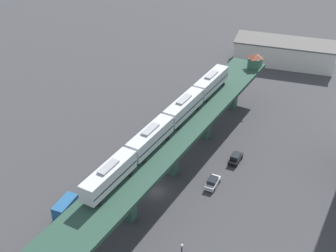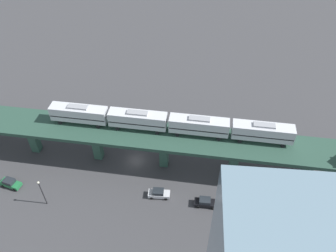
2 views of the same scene
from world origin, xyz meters
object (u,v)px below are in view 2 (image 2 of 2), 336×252
at_px(street_lamp, 42,191).
at_px(street_car_silver, 159,193).
at_px(street_car_black, 205,202).
at_px(delivery_truck, 95,119).
at_px(street_car_green, 10,183).
at_px(subway_train, 168,122).

bearing_deg(street_lamp, street_car_silver, 99.57).
bearing_deg(street_car_silver, street_car_black, 82.04).
height_order(delivery_truck, street_lamp, street_lamp).
height_order(street_car_silver, street_lamp, street_lamp).
bearing_deg(delivery_truck, street_car_green, -32.28).
bearing_deg(street_car_green, street_car_black, 88.34).
relative_size(street_car_silver, street_lamp, 0.64).
xyz_separation_m(delivery_truck, street_lamp, (24.09, -3.95, 2.35)).
xyz_separation_m(subway_train, street_car_black, (11.39, 8.40, -10.45)).
bearing_deg(delivery_truck, street_car_silver, 41.80).
distance_m(street_car_silver, street_lamp, 22.69).
bearing_deg(street_car_silver, street_car_green, -89.75).
bearing_deg(street_car_green, delivery_truck, 147.72).
height_order(subway_train, street_car_black, subway_train).
bearing_deg(subway_train, delivery_truck, -118.21).
distance_m(street_car_black, street_lamp, 31.78).
distance_m(street_car_black, street_car_silver, 9.47).
distance_m(delivery_truck, street_lamp, 24.53).
distance_m(subway_train, street_car_green, 35.29).
xyz_separation_m(street_car_black, street_car_silver, (-1.31, -9.38, 0.00)).
relative_size(street_car_black, delivery_truck, 0.61).
xyz_separation_m(street_car_black, street_lamp, (2.42, -31.53, 3.17)).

